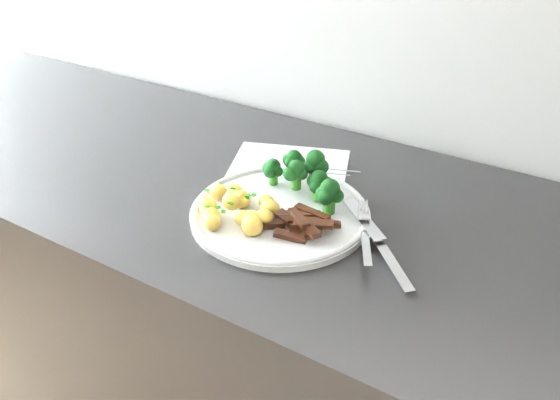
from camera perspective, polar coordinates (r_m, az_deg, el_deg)
recipe_paper at (r=0.98m, az=0.26°, el=1.61°), size 0.30×0.35×0.00m
plate at (r=0.89m, az=-0.00°, el=-1.20°), size 0.28×0.28×0.02m
broccoli at (r=0.92m, az=2.78°, el=2.53°), size 0.16×0.10×0.07m
potatoes at (r=0.87m, az=-4.27°, el=-0.95°), size 0.13×0.12×0.04m
beef_strips at (r=0.84m, az=2.04°, el=-2.35°), size 0.11×0.09×0.03m
fork at (r=0.83m, az=8.50°, el=-3.45°), size 0.09×0.16×0.02m
knife at (r=0.82m, az=10.31°, el=-5.15°), size 0.18×0.17×0.02m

